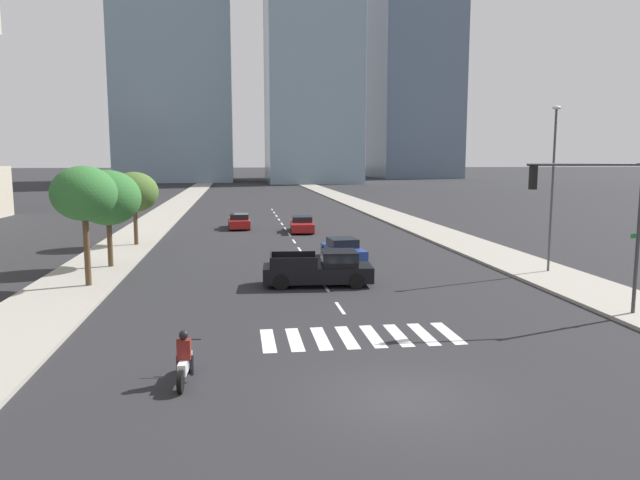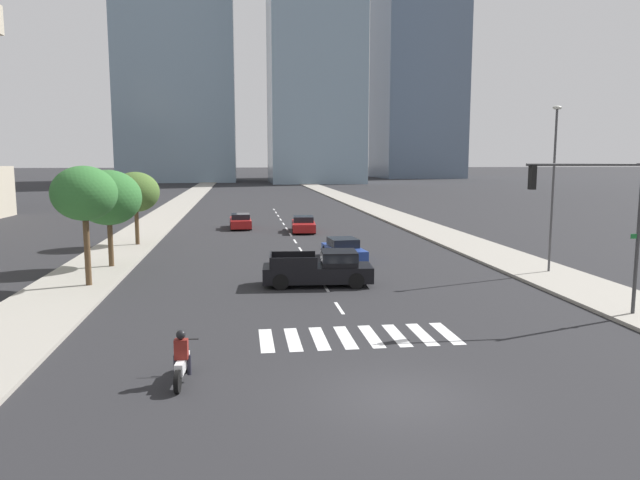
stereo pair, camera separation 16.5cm
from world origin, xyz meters
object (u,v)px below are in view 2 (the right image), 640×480
object	(u,v)px
sedan_red_0	(303,225)
traffic_signal_near	(599,205)
sedan_red_2	(240,221)
street_tree_nearest	(84,194)
pickup_truck	(323,269)
street_lamp_east	(553,178)
sedan_blue_1	(344,250)
street_tree_second	(108,198)
motorcycle_lead	(182,361)
street_tree_third	(136,192)

from	to	relation	value
sedan_red_0	traffic_signal_near	world-z (taller)	traffic_signal_near
sedan_red_2	street_tree_nearest	size ratio (longest dim) A/B	0.80
pickup_truck	traffic_signal_near	distance (m)	12.43
traffic_signal_near	street_lamp_east	size ratio (longest dim) A/B	0.71
sedan_red_0	sedan_blue_1	world-z (taller)	sedan_red_0
pickup_truck	street_tree_second	size ratio (longest dim) A/B	1.00
motorcycle_lead	sedan_red_0	world-z (taller)	motorcycle_lead
pickup_truck	traffic_signal_near	size ratio (longest dim) A/B	0.88
street_tree_nearest	pickup_truck	bearing A→B (deg)	-4.23
traffic_signal_near	street_tree_nearest	distance (m)	22.00
motorcycle_lead	sedan_red_2	distance (m)	36.36
motorcycle_lead	street_tree_second	distance (m)	18.95
street_lamp_east	motorcycle_lead	bearing A→B (deg)	-143.46
street_tree_second	street_tree_third	xyz separation A→B (m)	(0.00, 8.54, -0.16)
traffic_signal_near	street_lamp_east	bearing A→B (deg)	-108.62
motorcycle_lead	street_tree_nearest	bearing A→B (deg)	27.56
street_tree_nearest	sedan_blue_1	bearing A→B (deg)	25.93
traffic_signal_near	motorcycle_lead	bearing A→B (deg)	17.14
motorcycle_lead	street_lamp_east	distance (m)	22.59
sedan_red_0	street_tree_third	distance (m)	14.49
sedan_blue_1	sedan_red_2	distance (m)	18.17
sedan_blue_1	street_tree_second	distance (m)	13.82
sedan_red_0	motorcycle_lead	bearing A→B (deg)	-7.36
pickup_truck	sedan_red_2	xyz separation A→B (m)	(-3.93, 24.37, -0.21)
motorcycle_lead	traffic_signal_near	bearing A→B (deg)	-68.69
sedan_blue_1	sedan_red_2	size ratio (longest dim) A/B	1.00
pickup_truck	street_lamp_east	xyz separation A→B (m)	(12.27, 1.23, 4.25)
traffic_signal_near	street_tree_nearest	world-z (taller)	traffic_signal_near
motorcycle_lead	sedan_red_0	size ratio (longest dim) A/B	0.45
street_tree_nearest	street_tree_second	distance (m)	5.06
motorcycle_lead	street_tree_third	size ratio (longest dim) A/B	0.43
motorcycle_lead	street_lamp_east	world-z (taller)	street_lamp_east
sedan_red_0	street_tree_second	world-z (taller)	street_tree_second
pickup_truck	sedan_blue_1	size ratio (longest dim) A/B	1.18
sedan_red_2	street_lamp_east	world-z (taller)	street_lamp_east
street_tree_second	sedan_red_0	bearing A→B (deg)	51.37
sedan_blue_1	street_lamp_east	size ratio (longest dim) A/B	0.52
traffic_signal_near	street_tree_second	size ratio (longest dim) A/B	1.15
sedan_blue_1	traffic_signal_near	size ratio (longest dim) A/B	0.74
sedan_red_0	pickup_truck	bearing A→B (deg)	0.74
motorcycle_lead	street_tree_third	distance (m)	27.11
sedan_red_2	sedan_blue_1	bearing A→B (deg)	-161.66
pickup_truck	sedan_red_2	distance (m)	24.69
pickup_truck	traffic_signal_near	bearing A→B (deg)	-34.24
pickup_truck	sedan_blue_1	bearing A→B (deg)	76.48
motorcycle_lead	street_tree_second	world-z (taller)	street_tree_second
sedan_blue_1	sedan_red_2	world-z (taller)	sedan_red_2
sedan_blue_1	street_tree_third	size ratio (longest dim) A/B	0.90
street_tree_second	traffic_signal_near	bearing A→B (deg)	-32.90
street_lamp_east	street_tree_second	xyz separation A→B (m)	(-23.32, 4.62, -1.12)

